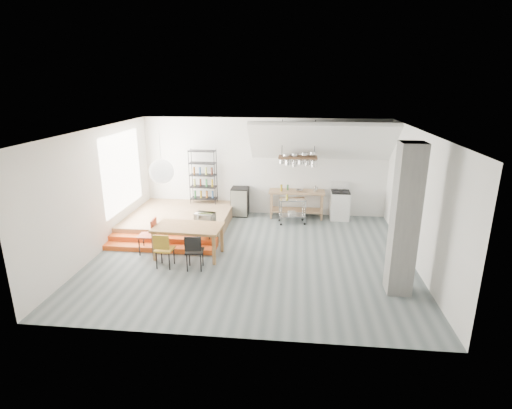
# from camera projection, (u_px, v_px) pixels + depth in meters

# --- Properties ---
(floor) EXTENTS (8.00, 8.00, 0.00)m
(floor) POSITION_uv_depth(u_px,v_px,m) (252.00, 255.00, 10.34)
(floor) COLOR slate
(floor) RESTS_ON ground
(wall_back) EXTENTS (8.00, 0.04, 3.20)m
(wall_back) POSITION_uv_depth(u_px,v_px,m) (264.00, 167.00, 13.19)
(wall_back) COLOR silver
(wall_back) RESTS_ON ground
(wall_left) EXTENTS (0.04, 7.00, 3.20)m
(wall_left) POSITION_uv_depth(u_px,v_px,m) (98.00, 191.00, 10.26)
(wall_left) COLOR silver
(wall_left) RESTS_ON ground
(wall_right) EXTENTS (0.04, 7.00, 3.20)m
(wall_right) POSITION_uv_depth(u_px,v_px,m) (419.00, 201.00, 9.46)
(wall_right) COLOR silver
(wall_right) RESTS_ON ground
(ceiling) EXTENTS (8.00, 7.00, 0.02)m
(ceiling) POSITION_uv_depth(u_px,v_px,m) (252.00, 131.00, 9.39)
(ceiling) COLOR white
(ceiling) RESTS_ON wall_back
(slope_ceiling) EXTENTS (4.40, 1.44, 1.32)m
(slope_ceiling) POSITION_uv_depth(u_px,v_px,m) (321.00, 142.00, 12.16)
(slope_ceiling) COLOR white
(slope_ceiling) RESTS_ON wall_back
(window_pane) EXTENTS (0.02, 2.50, 2.20)m
(window_pane) POSITION_uv_depth(u_px,v_px,m) (123.00, 171.00, 11.63)
(window_pane) COLOR white
(window_pane) RESTS_ON wall_left
(platform) EXTENTS (3.00, 3.00, 0.40)m
(platform) POSITION_uv_depth(u_px,v_px,m) (180.00, 219.00, 12.43)
(platform) COLOR #98744C
(platform) RESTS_ON ground
(step_lower) EXTENTS (3.00, 0.35, 0.13)m
(step_lower) POSITION_uv_depth(u_px,v_px,m) (159.00, 248.00, 10.61)
(step_lower) COLOR #D75219
(step_lower) RESTS_ON ground
(step_upper) EXTENTS (3.00, 0.35, 0.27)m
(step_upper) POSITION_uv_depth(u_px,v_px,m) (163.00, 241.00, 10.93)
(step_upper) COLOR #D75219
(step_upper) RESTS_ON ground
(concrete_column) EXTENTS (0.50, 0.50, 3.20)m
(concrete_column) POSITION_uv_depth(u_px,v_px,m) (405.00, 221.00, 8.11)
(concrete_column) COLOR slate
(concrete_column) RESTS_ON ground
(kitchen_counter) EXTENTS (1.80, 0.60, 0.91)m
(kitchen_counter) POSITION_uv_depth(u_px,v_px,m) (297.00, 199.00, 13.03)
(kitchen_counter) COLOR #98744C
(kitchen_counter) RESTS_ON ground
(stove) EXTENTS (0.60, 0.60, 1.18)m
(stove) POSITION_uv_depth(u_px,v_px,m) (340.00, 205.00, 12.94)
(stove) COLOR white
(stove) RESTS_ON ground
(pot_rack) EXTENTS (1.20, 0.50, 1.43)m
(pot_rack) POSITION_uv_depth(u_px,v_px,m) (299.00, 160.00, 12.42)
(pot_rack) COLOR #42291A
(pot_rack) RESTS_ON ceiling
(wire_shelving) EXTENTS (0.88, 0.38, 1.80)m
(wire_shelving) POSITION_uv_depth(u_px,v_px,m) (203.00, 176.00, 13.18)
(wire_shelving) COLOR black
(wire_shelving) RESTS_ON platform
(microwave_shelf) EXTENTS (0.60, 0.40, 0.16)m
(microwave_shelf) POSITION_uv_depth(u_px,v_px,m) (205.00, 224.00, 11.03)
(microwave_shelf) COLOR #98744C
(microwave_shelf) RESTS_ON platform
(paper_lantern) EXTENTS (0.60, 0.60, 0.60)m
(paper_lantern) POSITION_uv_depth(u_px,v_px,m) (162.00, 172.00, 9.75)
(paper_lantern) COLOR white
(paper_lantern) RESTS_ON ceiling
(dining_table) EXTENTS (1.75, 1.05, 0.81)m
(dining_table) POSITION_uv_depth(u_px,v_px,m) (188.00, 229.00, 10.09)
(dining_table) COLOR brown
(dining_table) RESTS_ON ground
(chair_mustard) EXTENTS (0.42, 0.42, 0.88)m
(chair_mustard) POSITION_uv_depth(u_px,v_px,m) (163.00, 248.00, 9.49)
(chair_mustard) COLOR #B0831E
(chair_mustard) RESTS_ON ground
(chair_black) EXTENTS (0.44, 0.44, 0.89)m
(chair_black) POSITION_uv_depth(u_px,v_px,m) (194.00, 249.00, 9.37)
(chair_black) COLOR black
(chair_black) RESTS_ON ground
(chair_olive) EXTENTS (0.41, 0.41, 0.89)m
(chair_olive) POSITION_uv_depth(u_px,v_px,m) (205.00, 227.00, 10.84)
(chair_olive) COLOR #596A32
(chair_olive) RESTS_ON ground
(chair_red) EXTENTS (0.45, 0.45, 0.94)m
(chair_red) POSITION_uv_depth(u_px,v_px,m) (150.00, 233.00, 10.31)
(chair_red) COLOR #B7371A
(chair_red) RESTS_ON ground
(rolling_cart) EXTENTS (0.87, 0.58, 0.80)m
(rolling_cart) POSITION_uv_depth(u_px,v_px,m) (292.00, 207.00, 12.53)
(rolling_cart) COLOR silver
(rolling_cart) RESTS_ON ground
(mini_fridge) EXTENTS (0.56, 0.56, 0.95)m
(mini_fridge) POSITION_uv_depth(u_px,v_px,m) (240.00, 201.00, 13.31)
(mini_fridge) COLOR black
(mini_fridge) RESTS_ON ground
(microwave) EXTENTS (0.59, 0.46, 0.29)m
(microwave) POSITION_uv_depth(u_px,v_px,m) (205.00, 218.00, 10.98)
(microwave) COLOR beige
(microwave) RESTS_ON microwave_shelf
(bowl) EXTENTS (0.23, 0.23, 0.06)m
(bowl) POSITION_uv_depth(u_px,v_px,m) (299.00, 190.00, 12.89)
(bowl) COLOR silver
(bowl) RESTS_ON kitchen_counter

